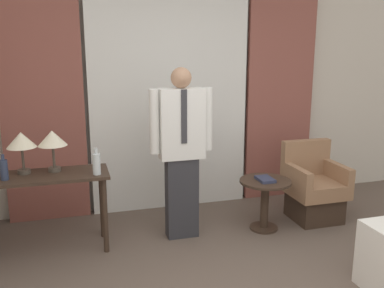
# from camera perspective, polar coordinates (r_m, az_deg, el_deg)

# --- Properties ---
(wall_back) EXTENTS (10.00, 0.06, 2.70)m
(wall_back) POSITION_cam_1_polar(r_m,az_deg,el_deg) (5.08, -3.27, 6.70)
(wall_back) COLOR beige
(wall_back) RESTS_ON ground_plane
(curtain_sheer_center) EXTENTS (1.85, 0.06, 2.58)m
(curtain_sheer_center) POSITION_cam_1_polar(r_m,az_deg,el_deg) (4.96, -2.92, 5.85)
(curtain_sheer_center) COLOR white
(curtain_sheer_center) RESTS_ON ground_plane
(curtain_drape_left) EXTENTS (0.87, 0.06, 2.58)m
(curtain_drape_left) POSITION_cam_1_polar(r_m,az_deg,el_deg) (4.84, -19.31, 4.95)
(curtain_drape_left) COLOR brown
(curtain_drape_left) RESTS_ON ground_plane
(curtain_drape_right) EXTENTS (0.87, 0.06, 2.58)m
(curtain_drape_right) POSITION_cam_1_polar(r_m,az_deg,el_deg) (5.45, 11.62, 6.26)
(curtain_drape_right) COLOR brown
(curtain_drape_right) RESTS_ON ground_plane
(desk) EXTENTS (1.24, 0.47, 0.76)m
(desk) POSITION_cam_1_polar(r_m,az_deg,el_deg) (4.19, -19.57, -5.56)
(desk) COLOR #38281E
(desk) RESTS_ON ground_plane
(table_lamp_left) EXTENTS (0.27, 0.27, 0.39)m
(table_lamp_left) POSITION_cam_1_polar(r_m,az_deg,el_deg) (4.17, -21.80, 0.30)
(table_lamp_left) COLOR #4C4238
(table_lamp_left) RESTS_ON desk
(table_lamp_right) EXTENTS (0.27, 0.27, 0.39)m
(table_lamp_right) POSITION_cam_1_polar(r_m,az_deg,el_deg) (4.15, -18.12, 0.53)
(table_lamp_right) COLOR #4C4238
(table_lamp_right) RESTS_ON desk
(bottle_near_edge) EXTENTS (0.07, 0.07, 0.25)m
(bottle_near_edge) POSITION_cam_1_polar(r_m,az_deg,el_deg) (4.00, -12.62, -2.56)
(bottle_near_edge) COLOR silver
(bottle_near_edge) RESTS_ON desk
(bottle_by_lamp) EXTENTS (0.07, 0.07, 0.23)m
(bottle_by_lamp) POSITION_cam_1_polar(r_m,az_deg,el_deg) (4.09, -23.79, -3.12)
(bottle_by_lamp) COLOR #2D3851
(bottle_by_lamp) RESTS_ON desk
(person) EXTENTS (0.63, 0.21, 1.71)m
(person) POSITION_cam_1_polar(r_m,az_deg,el_deg) (4.20, -1.41, -0.46)
(person) COLOR #2D2D33
(person) RESTS_ON ground_plane
(armchair) EXTENTS (0.58, 0.57, 0.86)m
(armchair) POSITION_cam_1_polar(r_m,az_deg,el_deg) (4.99, 15.89, -5.91)
(armchair) COLOR #38281E
(armchair) RESTS_ON ground_plane
(side_table) EXTENTS (0.54, 0.54, 0.54)m
(side_table) POSITION_cam_1_polar(r_m,az_deg,el_deg) (4.58, 9.69, -6.86)
(side_table) COLOR #38281E
(side_table) RESTS_ON ground_plane
(book) EXTENTS (0.15, 0.22, 0.03)m
(book) POSITION_cam_1_polar(r_m,az_deg,el_deg) (4.51, 9.72, -4.65)
(book) COLOR #2D334C
(book) RESTS_ON side_table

